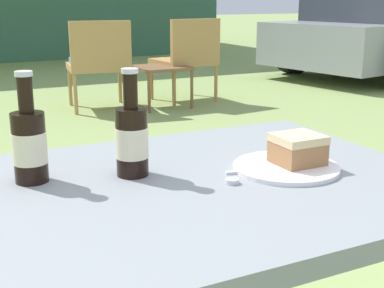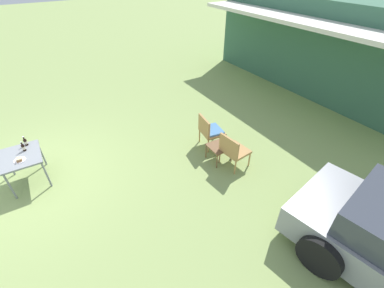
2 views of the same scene
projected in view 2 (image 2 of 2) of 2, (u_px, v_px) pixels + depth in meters
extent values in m
plane|color=#8CA35B|center=(33.00, 180.00, 5.87)|extent=(60.00, 60.00, 0.00)
cube|color=#38664C|center=(347.00, 44.00, 9.34)|extent=(9.26, 4.04, 3.08)
cube|color=silver|center=(307.00, 22.00, 7.64)|extent=(8.79, 1.20, 0.12)
cylinder|color=black|center=(363.00, 197.00, 4.98)|extent=(0.74, 0.33, 0.71)
cylinder|color=black|center=(320.00, 256.00, 4.02)|extent=(0.74, 0.33, 0.71)
cylinder|color=#B2844C|center=(224.00, 142.00, 6.74)|extent=(0.04, 0.04, 0.39)
cylinder|color=#B2844C|center=(215.00, 132.00, 7.12)|extent=(0.04, 0.04, 0.39)
cylinder|color=#B2844C|center=(208.00, 146.00, 6.58)|extent=(0.04, 0.04, 0.39)
cylinder|color=#B2844C|center=(200.00, 136.00, 6.97)|extent=(0.04, 0.04, 0.39)
cube|color=#B2844C|center=(212.00, 132.00, 6.72)|extent=(0.65, 0.61, 0.06)
cube|color=#B2844C|center=(204.00, 126.00, 6.49)|extent=(0.58, 0.13, 0.43)
cube|color=#4C7FB7|center=(212.00, 130.00, 6.69)|extent=(0.58, 0.52, 0.05)
cylinder|color=#B2844C|center=(249.00, 159.00, 6.16)|extent=(0.04, 0.04, 0.39)
cylinder|color=#B2844C|center=(234.00, 149.00, 6.49)|extent=(0.04, 0.04, 0.39)
cylinder|color=#B2844C|center=(235.00, 168.00, 5.92)|extent=(0.04, 0.04, 0.39)
cylinder|color=#B2844C|center=(220.00, 156.00, 6.25)|extent=(0.04, 0.04, 0.39)
cube|color=#B2844C|center=(235.00, 151.00, 6.07)|extent=(0.63, 0.60, 0.06)
cube|color=#B2844C|center=(229.00, 146.00, 5.80)|extent=(0.58, 0.11, 0.43)
cube|color=brown|center=(219.00, 146.00, 6.23)|extent=(0.51, 0.49, 0.03)
cylinder|color=brown|center=(206.00, 151.00, 6.42)|extent=(0.03, 0.03, 0.39)
cylinder|color=brown|center=(217.00, 161.00, 6.10)|extent=(0.03, 0.03, 0.39)
cylinder|color=brown|center=(220.00, 146.00, 6.61)|extent=(0.03, 0.03, 0.39)
cylinder|color=brown|center=(232.00, 155.00, 6.29)|extent=(0.03, 0.03, 0.39)
cube|color=gray|center=(21.00, 156.00, 5.45)|extent=(0.93, 0.76, 0.04)
cylinder|color=gray|center=(9.00, 163.00, 5.82)|extent=(0.04, 0.04, 0.68)
cylinder|color=gray|center=(10.00, 187.00, 5.23)|extent=(0.04, 0.04, 0.68)
cylinder|color=gray|center=(42.00, 154.00, 6.10)|extent=(0.04, 0.04, 0.68)
cylinder|color=gray|center=(47.00, 175.00, 5.52)|extent=(0.04, 0.04, 0.68)
cylinder|color=white|center=(20.00, 160.00, 5.31)|extent=(0.24, 0.24, 0.01)
cube|color=#9E6B42|center=(19.00, 160.00, 5.27)|extent=(0.10, 0.09, 0.05)
cube|color=#DBBC89|center=(19.00, 159.00, 5.25)|extent=(0.10, 0.09, 0.02)
cylinder|color=black|center=(24.00, 148.00, 5.54)|extent=(0.07, 0.07, 0.15)
cylinder|color=black|center=(22.00, 144.00, 5.47)|extent=(0.03, 0.03, 0.07)
cylinder|color=silver|center=(21.00, 142.00, 5.45)|extent=(0.04, 0.04, 0.01)
cylinder|color=beige|center=(24.00, 148.00, 5.54)|extent=(0.07, 0.07, 0.07)
cylinder|color=black|center=(26.00, 142.00, 5.70)|extent=(0.07, 0.07, 0.15)
cylinder|color=black|center=(24.00, 138.00, 5.63)|extent=(0.03, 0.03, 0.07)
cylinder|color=silver|center=(23.00, 137.00, 5.61)|extent=(0.04, 0.04, 0.01)
cylinder|color=beige|center=(26.00, 142.00, 5.70)|extent=(0.07, 0.07, 0.07)
cube|color=silver|center=(20.00, 159.00, 5.35)|extent=(0.16, 0.06, 0.01)
cylinder|color=silver|center=(18.00, 157.00, 5.41)|extent=(0.03, 0.03, 0.01)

